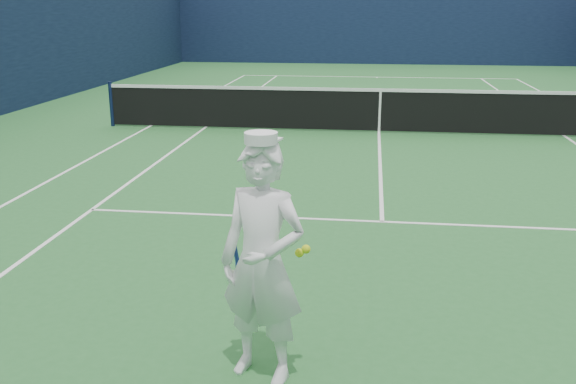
# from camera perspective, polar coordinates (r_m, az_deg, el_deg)

# --- Properties ---
(ground) EXTENTS (80.00, 80.00, 0.00)m
(ground) POSITION_cam_1_polar(r_m,az_deg,el_deg) (14.96, 8.08, 5.27)
(ground) COLOR #25632C
(ground) RESTS_ON ground
(court_markings) EXTENTS (11.03, 23.83, 0.01)m
(court_markings) POSITION_cam_1_polar(r_m,az_deg,el_deg) (14.96, 8.08, 5.28)
(court_markings) COLOR white
(court_markings) RESTS_ON ground
(windscreen_fence) EXTENTS (20.12, 36.12, 4.00)m
(windscreen_fence) POSITION_cam_1_polar(r_m,az_deg,el_deg) (14.71, 8.40, 12.93)
(windscreen_fence) COLOR #0E1935
(windscreen_fence) RESTS_ON ground
(tennis_net) EXTENTS (12.88, 0.09, 1.07)m
(tennis_net) POSITION_cam_1_polar(r_m,az_deg,el_deg) (14.86, 8.17, 7.36)
(tennis_net) COLOR #141E4C
(tennis_net) RESTS_ON ground
(tennis_player) EXTENTS (0.79, 0.69, 1.95)m
(tennis_player) POSITION_cam_1_polar(r_m,az_deg,el_deg) (4.86, -2.29, -6.29)
(tennis_player) COLOR white
(tennis_player) RESTS_ON ground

